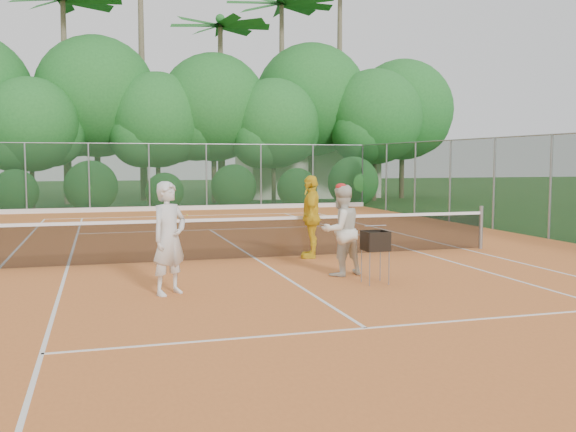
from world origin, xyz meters
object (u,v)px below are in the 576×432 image
object	(u,v)px
player_yellow	(311,217)
ball_hopper	(375,242)
player_center_grp	(341,230)
player_white	(169,238)

from	to	relation	value
player_yellow	ball_hopper	bearing A→B (deg)	22.54
player_yellow	player_center_grp	bearing A→B (deg)	15.98
player_center_grp	player_yellow	size ratio (longest dim) A/B	0.95
player_yellow	ball_hopper	xyz separation A→B (m)	(0.14, -3.32, -0.19)
player_white	ball_hopper	xyz separation A→B (m)	(3.73, -0.09, -0.19)
player_center_grp	player_yellow	world-z (taller)	player_yellow
player_center_grp	ball_hopper	distance (m)	1.01
player_center_grp	player_white	bearing A→B (deg)	-165.75
player_yellow	ball_hopper	distance (m)	3.33
player_white	ball_hopper	bearing A→B (deg)	-37.96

